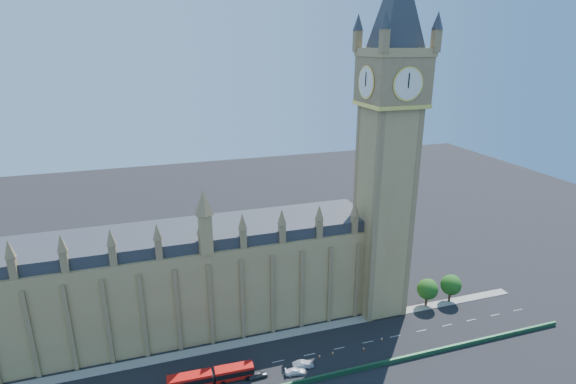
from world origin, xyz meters
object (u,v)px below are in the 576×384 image
object	(u,v)px
car_silver	(303,364)
red_bus	(211,377)
car_white	(295,371)
car_grey	(258,374)

from	to	relation	value
car_silver	red_bus	bearing A→B (deg)	93.61
car_white	car_silver	bearing A→B (deg)	-50.76
red_bus	car_white	bearing A→B (deg)	-6.90
car_silver	car_white	xyz separation A→B (m)	(-2.42, -1.55, -0.11)
car_silver	car_white	size ratio (longest dim) A/B	1.02
red_bus	car_grey	bearing A→B (deg)	-5.63
car_grey	car_white	size ratio (longest dim) A/B	0.92
car_white	red_bus	bearing A→B (deg)	87.97
red_bus	car_silver	xyz separation A→B (m)	(21.51, -1.38, -0.91)
car_silver	car_white	bearing A→B (deg)	129.83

